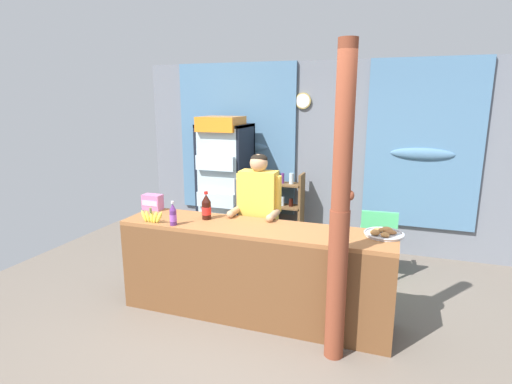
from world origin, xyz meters
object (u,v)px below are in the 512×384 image
(stall_counter, at_px, (250,265))
(snack_box_wafer, at_px, (153,202))
(shopkeeper, at_px, (258,208))
(banana_bunch, at_px, (152,217))
(timber_post, at_px, (340,217))
(plastic_lawn_chair, at_px, (378,238))
(soda_bottle_grape_soda, at_px, (173,215))
(pastry_tray, at_px, (384,233))
(drink_fridge, at_px, (225,177))
(soda_bottle_cola, at_px, (206,207))
(bottle_shelf_rack, at_px, (286,208))

(stall_counter, distance_m, snack_box_wafer, 1.39)
(shopkeeper, bearing_deg, banana_bunch, -142.67)
(timber_post, xyz_separation_m, plastic_lawn_chair, (0.24, 1.79, -0.74))
(stall_counter, relative_size, soda_bottle_grape_soda, 11.08)
(timber_post, xyz_separation_m, banana_bunch, (-1.88, 0.20, -0.24))
(plastic_lawn_chair, distance_m, pastry_tray, 1.33)
(drink_fridge, bearing_deg, plastic_lawn_chair, -9.61)
(stall_counter, distance_m, timber_post, 1.14)
(drink_fridge, distance_m, soda_bottle_grape_soda, 2.00)
(drink_fridge, xyz_separation_m, pastry_tray, (2.28, -1.61, -0.09))
(plastic_lawn_chair, bearing_deg, banana_bunch, -142.95)
(timber_post, relative_size, plastic_lawn_chair, 3.00)
(stall_counter, bearing_deg, soda_bottle_cola, 161.79)
(stall_counter, relative_size, drink_fridge, 1.40)
(timber_post, bearing_deg, stall_counter, 160.52)
(shopkeeper, height_order, snack_box_wafer, shopkeeper)
(stall_counter, height_order, soda_bottle_cola, soda_bottle_cola)
(soda_bottle_cola, distance_m, snack_box_wafer, 0.75)
(plastic_lawn_chair, height_order, snack_box_wafer, snack_box_wafer)
(stall_counter, bearing_deg, drink_fridge, 120.13)
(shopkeeper, xyz_separation_m, banana_bunch, (-0.89, -0.68, 0.00))
(stall_counter, relative_size, banana_bunch, 9.97)
(shopkeeper, bearing_deg, snack_box_wafer, -167.79)
(shopkeeper, xyz_separation_m, soda_bottle_grape_soda, (-0.65, -0.68, 0.05))
(timber_post, xyz_separation_m, bottle_shelf_rack, (-1.09, 2.43, -0.65))
(soda_bottle_cola, height_order, soda_bottle_grape_soda, soda_bottle_cola)
(plastic_lawn_chair, xyz_separation_m, banana_bunch, (-2.12, -1.60, 0.51))
(bottle_shelf_rack, bearing_deg, timber_post, -65.81)
(soda_bottle_cola, bearing_deg, snack_box_wafer, 169.50)
(timber_post, height_order, snack_box_wafer, timber_post)
(timber_post, distance_m, soda_bottle_grape_soda, 1.66)
(drink_fridge, xyz_separation_m, soda_bottle_cola, (0.53, -1.68, 0.02))
(bottle_shelf_rack, relative_size, soda_bottle_grape_soda, 4.59)
(plastic_lawn_chair, height_order, soda_bottle_grape_soda, soda_bottle_grape_soda)
(plastic_lawn_chair, bearing_deg, soda_bottle_grape_soda, -139.44)
(soda_bottle_cola, bearing_deg, soda_bottle_grape_soda, -125.99)
(stall_counter, distance_m, soda_bottle_cola, 0.75)
(plastic_lawn_chair, xyz_separation_m, soda_bottle_cola, (-1.66, -1.31, 0.57))
(shopkeeper, bearing_deg, pastry_tray, -13.96)
(soda_bottle_grape_soda, relative_size, snack_box_wafer, 1.14)
(timber_post, xyz_separation_m, shopkeeper, (-0.99, 0.88, -0.24))
(pastry_tray, bearing_deg, plastic_lawn_chair, 94.07)
(soda_bottle_grape_soda, height_order, banana_bunch, soda_bottle_grape_soda)
(drink_fridge, relative_size, snack_box_wafer, 8.97)
(stall_counter, distance_m, bottle_shelf_rack, 2.14)
(soda_bottle_grape_soda, bearing_deg, snack_box_wafer, 140.14)
(bottle_shelf_rack, relative_size, shopkeeper, 0.70)
(drink_fridge, xyz_separation_m, bottle_shelf_rack, (0.86, 0.27, -0.46))
(drink_fridge, relative_size, soda_bottle_cola, 6.53)
(soda_bottle_grape_soda, bearing_deg, banana_bunch, 179.10)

